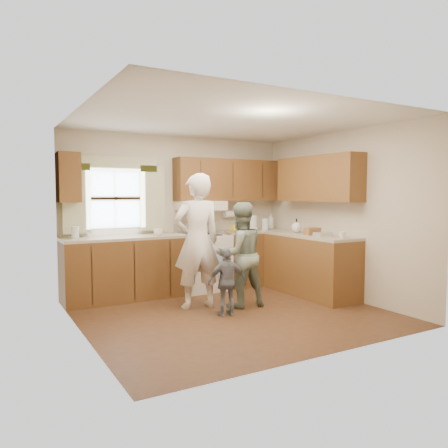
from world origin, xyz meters
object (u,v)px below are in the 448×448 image
woman_left (197,241)px  child (227,282)px  stove (203,262)px  woman_right (240,255)px

woman_left → child: woman_left is taller
stove → child: bearing=-105.5°
stove → woman_left: (-0.57, -0.94, 0.46)m
woman_right → child: (-0.38, -0.29, -0.29)m
stove → child: 1.55m
woman_left → woman_right: size_ratio=1.27×
stove → child: (-0.41, -1.49, -0.03)m
woman_left → child: 0.75m
woman_left → child: (0.16, -0.55, -0.48)m
child → stove: bearing=-96.5°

